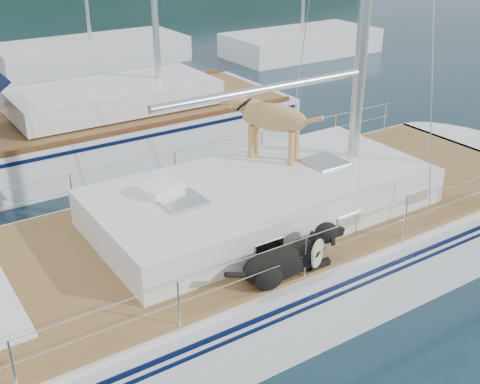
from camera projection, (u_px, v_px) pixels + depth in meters
ground at (220, 296)px, 9.43m from camera, size 120.00×120.00×0.00m
main_sailboat at (226, 257)px, 9.19m from camera, size 12.00×3.82×14.01m
neighbor_sailboat at (74, 137)px, 14.22m from camera, size 11.00×3.50×13.30m
bg_boat_center at (92, 53)px, 23.32m from camera, size 7.20×3.00×11.65m
bg_boat_east at (301, 43)px, 25.03m from camera, size 6.40×3.00×11.65m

